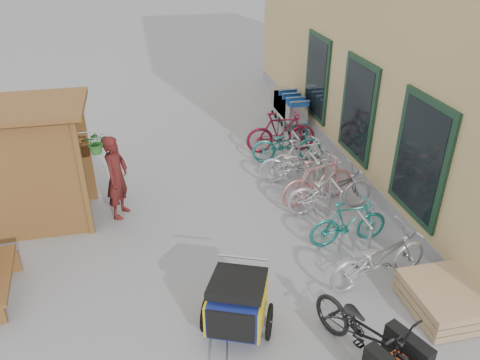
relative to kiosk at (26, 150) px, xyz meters
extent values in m
plane|color=gray|center=(3.28, -2.47, -1.55)|extent=(80.00, 80.00, 0.00)
cube|color=tan|center=(9.78, 2.03, 1.95)|extent=(6.00, 13.00, 7.00)
cube|color=gray|center=(6.86, 2.03, -1.40)|extent=(0.18, 13.00, 0.30)
cube|color=#163221|center=(6.75, -1.97, 0.05)|extent=(0.06, 1.50, 2.20)
cube|color=black|center=(6.72, -1.97, 0.05)|extent=(0.02, 1.25, 1.95)
cube|color=#163221|center=(6.75, 0.53, 0.05)|extent=(0.06, 1.50, 2.20)
cube|color=black|center=(6.72, 0.53, 0.05)|extent=(0.02, 1.25, 1.95)
cube|color=#163221|center=(6.75, 3.03, 0.05)|extent=(0.06, 1.50, 2.20)
cube|color=black|center=(6.72, 3.03, 0.05)|extent=(0.02, 1.25, 1.95)
cube|color=brown|center=(0.98, -0.62, -0.40)|extent=(0.09, 0.09, 2.30)
cube|color=brown|center=(0.98, 0.68, -0.40)|extent=(0.09, 0.09, 2.30)
cube|color=brown|center=(0.08, -0.59, -0.40)|extent=(1.80, 0.05, 2.30)
cube|color=brown|center=(0.08, 0.65, -0.40)|extent=(1.80, 0.05, 2.30)
cube|color=brown|center=(0.08, 0.03, 0.80)|extent=(2.15, 1.65, 0.10)
cube|color=brown|center=(-0.12, 0.03, -0.65)|extent=(1.30, 1.15, 0.04)
cube|color=brown|center=(-0.12, 0.03, -0.05)|extent=(1.30, 1.15, 0.04)
cylinder|color=#A5A8AD|center=(1.16, -0.62, 0.50)|extent=(0.36, 0.02, 0.02)
imported|color=#246322|center=(1.31, -0.62, 0.30)|extent=(0.38, 0.33, 0.42)
cylinder|color=#A5A8AD|center=(5.58, -2.72, -1.13)|extent=(0.05, 0.05, 0.84)
cylinder|color=#A5A8AD|center=(5.58, -2.22, -1.13)|extent=(0.05, 0.05, 0.84)
cylinder|color=#A5A8AD|center=(5.58, -2.47, -0.71)|extent=(0.05, 0.50, 0.05)
cylinder|color=#A5A8AD|center=(5.58, -1.52, -1.13)|extent=(0.05, 0.05, 0.84)
cylinder|color=#A5A8AD|center=(5.58, -1.02, -1.13)|extent=(0.05, 0.05, 0.84)
cylinder|color=#A5A8AD|center=(5.58, -1.27, -0.71)|extent=(0.05, 0.50, 0.05)
cylinder|color=#A5A8AD|center=(5.58, -0.32, -1.13)|extent=(0.05, 0.05, 0.84)
cylinder|color=#A5A8AD|center=(5.58, 0.18, -1.13)|extent=(0.05, 0.05, 0.84)
cylinder|color=#A5A8AD|center=(5.58, -0.07, -0.71)|extent=(0.05, 0.50, 0.05)
cylinder|color=#A5A8AD|center=(5.58, 0.88, -1.13)|extent=(0.05, 0.05, 0.84)
cylinder|color=#A5A8AD|center=(5.58, 1.38, -1.13)|extent=(0.05, 0.05, 0.84)
cylinder|color=#A5A8AD|center=(5.58, 1.13, -0.71)|extent=(0.05, 0.50, 0.05)
cylinder|color=#A5A8AD|center=(5.58, 2.08, -1.13)|extent=(0.05, 0.05, 0.84)
cylinder|color=#A5A8AD|center=(5.58, 2.58, -1.13)|extent=(0.05, 0.05, 0.84)
cylinder|color=#A5A8AD|center=(5.58, 2.33, -0.71)|extent=(0.05, 0.50, 0.05)
cube|color=tan|center=(6.28, -3.87, -1.48)|extent=(1.00, 1.20, 0.12)
cube|color=tan|center=(6.28, -3.87, -1.34)|extent=(1.00, 1.20, 0.12)
cube|color=tan|center=(6.28, -3.87, -1.20)|extent=(1.00, 1.20, 0.12)
cube|color=brown|center=(-0.32, -1.52, -1.35)|extent=(0.41, 0.10, 0.40)
cube|color=silver|center=(6.28, 3.37, -0.97)|extent=(0.54, 0.83, 0.51)
cube|color=#1B52B0|center=(6.28, 2.95, -0.63)|extent=(0.54, 0.04, 0.18)
cylinder|color=silver|center=(6.28, 2.92, -0.56)|extent=(0.57, 0.04, 0.04)
cylinder|color=black|center=(6.06, 3.02, -1.49)|extent=(0.04, 0.12, 0.12)
cube|color=silver|center=(6.28, 3.71, -0.97)|extent=(0.54, 0.83, 0.51)
cube|color=#1B52B0|center=(6.28, 3.29, -0.63)|extent=(0.54, 0.04, 0.18)
cylinder|color=silver|center=(6.28, 3.26, -0.56)|extent=(0.57, 0.04, 0.04)
cylinder|color=black|center=(6.06, 3.37, -1.49)|extent=(0.04, 0.12, 0.12)
cube|color=silver|center=(6.28, 4.05, -0.97)|extent=(0.54, 0.83, 0.51)
cube|color=#1B52B0|center=(6.28, 3.63, -0.63)|extent=(0.54, 0.04, 0.18)
cylinder|color=silver|center=(6.28, 3.60, -0.56)|extent=(0.57, 0.04, 0.04)
cylinder|color=black|center=(6.06, 3.71, -1.49)|extent=(0.04, 0.12, 0.12)
cube|color=silver|center=(6.28, 4.39, -0.97)|extent=(0.54, 0.83, 0.51)
cube|color=#1B52B0|center=(6.28, 3.97, -0.63)|extent=(0.54, 0.04, 0.18)
cylinder|color=silver|center=(6.28, 3.94, -0.56)|extent=(0.57, 0.04, 0.04)
cylinder|color=black|center=(6.06, 4.05, -1.49)|extent=(0.04, 0.12, 0.12)
cube|color=navy|center=(3.16, -3.60, -1.04)|extent=(0.97, 1.09, 0.53)
cube|color=gold|center=(2.82, -3.46, -1.04)|extent=(0.37, 0.85, 0.53)
cube|color=gold|center=(3.49, -3.73, -1.04)|extent=(0.37, 0.85, 0.53)
cube|color=black|center=(2.98, -4.03, -1.00)|extent=(0.60, 0.27, 0.48)
cube|color=black|center=(3.18, -3.54, -0.72)|extent=(1.02, 1.08, 0.26)
torus|color=black|center=(2.73, -3.42, -1.31)|extent=(0.26, 0.51, 0.52)
torus|color=black|center=(3.58, -3.77, -1.31)|extent=(0.26, 0.51, 0.52)
cylinder|color=#B7B7BC|center=(3.34, -3.14, -0.62)|extent=(0.68, 0.31, 0.03)
imported|color=black|center=(4.70, -4.47, -1.06)|extent=(1.29, 1.96, 0.98)
cube|color=black|center=(5.10, -4.80, -1.10)|extent=(0.41, 0.67, 0.45)
cube|color=#ED4816|center=(4.89, -4.94, -1.05)|extent=(0.18, 0.21, 0.12)
imported|color=maroon|center=(1.52, -0.09, -0.70)|extent=(0.63, 0.74, 1.71)
imported|color=#A6A6AA|center=(5.60, -3.05, -1.07)|extent=(1.94, 0.99, 0.97)
imported|color=#1E7A73|center=(5.56, -1.97, -1.10)|extent=(1.52, 0.49, 0.90)
imported|color=#A6A6AA|center=(5.67, -0.84, -1.07)|extent=(1.86, 0.73, 0.96)
imported|color=#D68B8A|center=(5.54, -0.48, -1.04)|extent=(1.77, 0.83, 1.02)
imported|color=#A6A6AA|center=(5.43, 0.41, -1.08)|extent=(1.88, 1.00, 0.94)
imported|color=silver|center=(5.62, 0.76, -1.10)|extent=(1.53, 0.51, 0.91)
imported|color=#1E7A73|center=(5.50, 1.53, -1.10)|extent=(1.78, 0.78, 0.90)
imported|color=maroon|center=(5.52, 2.08, -1.02)|extent=(1.82, 0.64, 1.07)
camera|label=1|loc=(2.14, -8.37, 3.62)|focal=35.00mm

